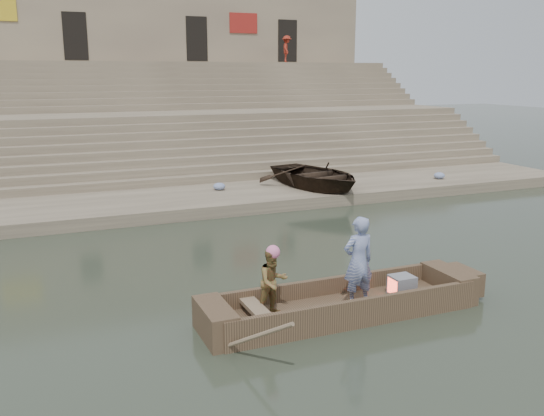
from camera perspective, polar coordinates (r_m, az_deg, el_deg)
ground at (r=13.49m, az=0.34°, el=-6.94°), size 120.00×120.00×0.00m
lower_landing at (r=20.76m, az=-8.31°, el=0.62°), size 32.00×4.00×0.40m
mid_landing at (r=27.81m, az=-12.29°, el=6.10°), size 32.00×3.00×2.80m
upper_landing at (r=34.59m, az=-14.56°, el=9.28°), size 32.00×3.00×5.20m
ghat_steps at (r=29.42m, az=-12.95°, el=7.21°), size 32.00×11.00×5.20m
building_wall at (r=38.50m, az=-15.72°, el=14.02°), size 32.00×5.07×11.20m
main_rowboat at (r=11.63m, az=6.76°, el=-9.82°), size 5.00×1.30×0.22m
rowboat_trim at (r=11.65m, az=7.71°, el=-8.76°), size 6.04×2.63×1.94m
standing_man at (r=11.33m, az=8.39°, el=-5.15°), size 0.66×0.44×1.76m
rowing_man at (r=10.87m, az=0.09°, el=-7.19°), size 0.68×0.57×1.27m
television at (r=12.21m, az=12.46°, el=-7.36°), size 0.46×0.42×0.40m
beached_rowboat at (r=22.02m, az=4.28°, el=3.19°), size 3.93×4.97×0.93m
pedestrian at (r=36.59m, az=1.45°, el=15.18°), size 0.94×1.17×1.59m
cloth_bundles at (r=21.13m, az=-5.94°, el=1.83°), size 19.66×1.68×0.26m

